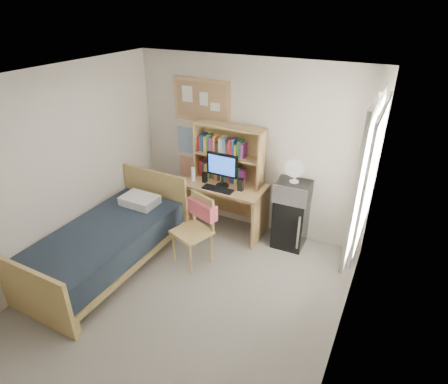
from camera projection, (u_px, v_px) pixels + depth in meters
The scene contains 25 objects.
floor at pixel (177, 306), 4.49m from camera, with size 3.60×4.20×0.02m, color gray.
ceiling at pixel (159, 85), 3.28m from camera, with size 3.60×4.20×0.02m, color silver.
wall_back at pixel (249, 148), 5.54m from camera, with size 3.60×0.04×2.60m, color silver.
wall_left at pixel (47, 179), 4.60m from camera, with size 0.04×4.20×2.60m, color silver.
wall_right at pixel (346, 262), 3.16m from camera, with size 0.04×4.20×2.60m, color silver.
window_unit at pixel (367, 175), 3.99m from camera, with size 0.10×1.40×1.70m, color white.
curtain_left at pixel (358, 190), 3.69m from camera, with size 0.04×0.55×1.70m, color silver.
curtain_right at pixel (370, 161), 4.32m from camera, with size 0.04×0.55×1.70m, color silver.
bulletin_board at pixel (202, 100), 5.55m from camera, with size 0.94×0.03×0.64m, color tan.
poster_wave at pixel (186, 140), 6.00m from camera, with size 0.30×0.01×0.42m, color #2866A2.
poster_japan at pixel (187, 167), 6.21m from camera, with size 0.28×0.01×0.36m, color #D24825.
desk at pixel (224, 207), 5.80m from camera, with size 1.26×0.63×0.79m, color tan.
desk_chair at pixel (192, 232), 5.02m from camera, with size 0.49×0.49×0.99m, color tan.
mini_fridge at pixel (291, 222), 5.45m from camera, with size 0.45×0.45×0.76m, color black.
bed at pixel (107, 248), 5.01m from camera, with size 1.09×2.19×0.60m, color black.
hutch at pixel (229, 154), 5.53m from camera, with size 1.07×0.27×0.88m, color tan.
monitor at pixel (222, 170), 5.45m from camera, with size 0.49×0.04×0.52m, color black.
keyboard at pixel (218, 189), 5.45m from camera, with size 0.47×0.15×0.02m, color black.
speaker_left at pixel (205, 177), 5.65m from camera, with size 0.07×0.07×0.16m, color black.
speaker_right at pixel (241, 185), 5.40m from camera, with size 0.08×0.08×0.18m, color black.
water_bottle at pixel (193, 174), 5.68m from camera, with size 0.06×0.06×0.22m, color white.
hoodie at pixel (202, 209), 5.01m from camera, with size 0.47×0.14×0.22m, color #DB5360.
microwave at pixel (293, 191), 5.19m from camera, with size 0.48×0.36×0.28m, color #B9B9BE.
desk_fan at pixel (295, 171), 5.05m from camera, with size 0.26×0.26×0.32m, color white.
pillow at pixel (140, 200), 5.43m from camera, with size 0.51×0.36×0.12m, color white.
Camera 1 is at (2.01, -2.72, 3.29)m, focal length 30.00 mm.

